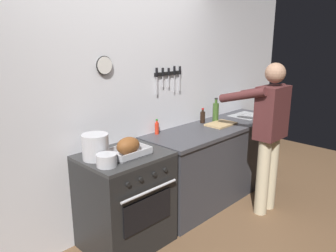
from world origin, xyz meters
TOP-DOWN VIEW (x-y plane):
  - wall_back at (0.00, 1.35)m, footprint 6.00×0.13m
  - counter_block at (1.21, 0.99)m, footprint 2.03×0.65m
  - stove at (-0.22, 0.99)m, footprint 0.76×0.67m
  - person_cook at (1.27, 0.38)m, footprint 0.51×0.63m
  - roasting_pan at (-0.21, 0.93)m, footprint 0.35×0.26m
  - stock_pot at (-0.46, 1.06)m, footprint 0.23×0.23m
  - saucepan at (-0.49, 0.86)m, footprint 0.17×0.17m
  - cutting_board at (1.23, 0.97)m, footprint 0.36×0.24m
  - bottle_soy_sauce at (1.15, 1.19)m, footprint 0.06×0.06m
  - bottle_olive_oil at (1.31, 1.11)m, footprint 0.07×0.07m
  - bottle_hot_sauce at (0.43, 1.23)m, footprint 0.04×0.04m

SIDE VIEW (x-z plane):
  - stove at x=-0.22m, z-range 0.00..0.90m
  - counter_block at x=1.21m, z-range 0.01..0.91m
  - cutting_board at x=1.23m, z-range 0.90..0.92m
  - saucepan at x=-0.49m, z-range 0.90..1.00m
  - person_cook at x=1.27m, z-range 0.12..1.78m
  - bottle_hot_sauce at x=0.43m, z-range 0.89..1.05m
  - roasting_pan at x=-0.21m, z-range 0.89..1.05m
  - bottle_soy_sauce at x=1.15m, z-range 0.88..1.07m
  - stock_pot at x=-0.46m, z-range 0.90..1.12m
  - bottle_olive_oil at x=1.31m, z-range 0.88..1.17m
  - wall_back at x=0.00m, z-range 0.00..2.60m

